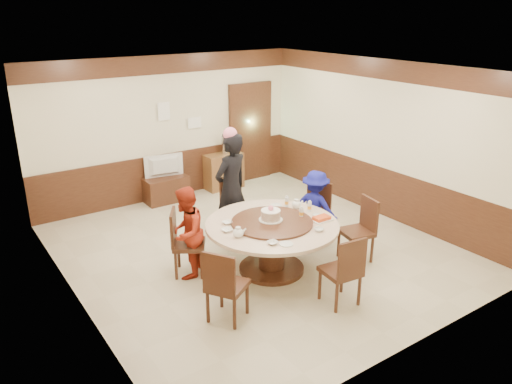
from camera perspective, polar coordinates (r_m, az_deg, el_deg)
room at (r=7.60m, az=-0.08°, el=0.80°), size 6.00×6.04×2.84m
banquet_table at (r=7.17m, az=1.82°, el=-5.17°), size 1.90×1.90×0.78m
chair_0 at (r=8.20m, az=6.65°, el=-3.65°), size 0.60×0.60×0.97m
chair_1 at (r=8.38m, az=-2.18°, el=-3.00°), size 0.45×0.46×0.97m
chair_2 at (r=7.26m, az=-7.78°, el=-7.02°), size 0.61×0.61×0.97m
chair_3 at (r=6.21m, az=-3.37°, el=-11.89°), size 0.61×0.61×0.97m
chair_4 at (r=6.60m, az=9.67°, el=-10.11°), size 0.48×0.49×0.97m
chair_5 at (r=7.73m, az=11.45°, el=-5.49°), size 0.53×0.52×0.97m
person_standing at (r=7.97m, az=-2.86°, el=0.40°), size 0.75×0.59×1.82m
person_red at (r=7.06m, az=-7.98°, el=-4.63°), size 0.81×0.81×1.32m
person_blue at (r=8.04m, az=6.77°, el=-1.78°), size 0.74×0.91×1.22m
birthday_cake at (r=7.08m, az=1.69°, el=-2.63°), size 0.34×0.34×0.22m
teapot_left at (r=6.64m, az=-2.05°, el=-4.69°), size 0.17×0.15×0.13m
teapot_right at (r=7.60m, az=4.65°, el=-1.44°), size 0.17×0.15×0.13m
bowl_0 at (r=7.06m, az=-3.30°, el=-3.51°), size 0.14×0.14×0.03m
bowl_1 at (r=6.88m, az=7.18°, el=-4.28°), size 0.13×0.13×0.04m
bowl_2 at (r=6.47m, az=1.90°, el=-5.81°), size 0.14×0.14×0.03m
bowl_3 at (r=7.34m, az=6.94°, el=-2.67°), size 0.12×0.12×0.04m
bowl_4 at (r=6.83m, az=-3.32°, el=-4.38°), size 0.15×0.15×0.04m
saucer_near at (r=6.47m, az=3.48°, el=-5.95°), size 0.18×0.18×0.01m
saucer_far at (r=7.69m, az=2.34°, el=-1.53°), size 0.18×0.18×0.01m
shrimp_platter at (r=7.21m, az=7.51°, el=-3.05°), size 0.30×0.20×0.06m
bottle_0 at (r=7.25m, az=5.21°, el=-2.38°), size 0.06×0.06×0.16m
bottle_1 at (r=7.48m, az=6.13°, el=-1.69°), size 0.06×0.06×0.16m
bottle_2 at (r=7.63m, az=3.52°, el=-1.14°), size 0.06×0.06×0.16m
tv_stand at (r=10.02m, az=-10.21°, el=0.32°), size 0.85×0.45×0.50m
television at (r=9.87m, az=-10.38°, el=2.89°), size 0.77×0.22×0.44m
side_cabinet at (r=10.59m, az=-3.73°, el=2.41°), size 0.80×0.40×0.75m
thermos at (r=10.45m, az=-3.56°, el=5.41°), size 0.15×0.15×0.38m
notice_left at (r=9.86m, az=-10.48°, el=9.05°), size 0.25×0.00×0.35m
notice_right at (r=10.20m, az=-7.03°, el=7.87°), size 0.30×0.00×0.22m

